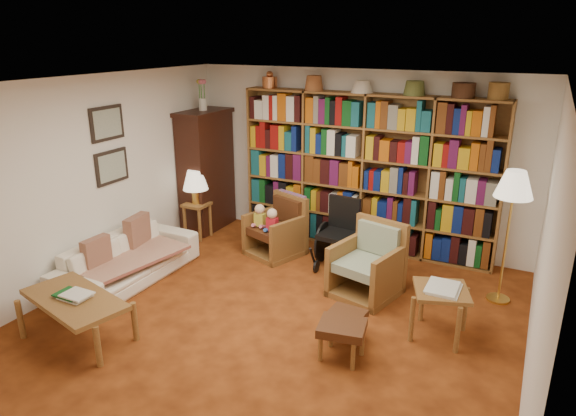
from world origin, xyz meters
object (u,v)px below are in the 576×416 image
Objects in this scene: armchair_leather at (278,229)px; armchair_sage at (368,266)px; floor_lamp at (514,190)px; side_table_papers at (441,296)px; footstool_b at (342,330)px; coffee_table at (75,302)px; sofa at (128,260)px; side_table_lamp at (197,213)px; wheelchair at (340,235)px; footstool_a at (347,317)px.

armchair_sage reaches higher than armchair_leather.
side_table_papers is at bearing -114.29° from floor_lamp.
footstool_b is at bearing -81.74° from armchair_sage.
sofa is at bearing 111.18° from coffee_table.
side_table_lamp is 0.61× the size of armchair_leather.
side_table_lamp is at bearing -179.00° from wheelchair.
side_table_lamp is 1.44× the size of footstool_a.
armchair_sage reaches higher than footstool_a.
armchair_leather is (1.26, 1.62, 0.06)m from sofa.
wheelchair reaches higher than sofa.
side_table_lamp is 0.82× the size of side_table_papers.
sofa reaches higher than coffee_table.
armchair_sage is 1.33× the size of side_table_papers.
footstool_a is 0.34m from footstool_b.
sofa is 2.93× the size of side_table_papers.
footstool_a is (-0.82, -0.47, -0.20)m from side_table_papers.
armchair_leather is 1.60m from armchair_sage.
side_table_lamp is 4.41m from floor_lamp.
footstool_a is at bearing -28.15° from side_table_lamp.
side_table_lamp is at bearing 179.28° from floor_lamp.
wheelchair is at bearing 135.86° from armchair_sage.
wheelchair is (0.93, 0.01, 0.07)m from armchair_leather.
footstool_b is (-0.74, -0.80, -0.15)m from side_table_papers.
side_table_lamp is at bearing 147.85° from footstool_b.
footstool_b is at bearing -32.15° from side_table_lamp.
armchair_sage is 2.33× the size of footstool_a.
armchair_sage is (2.77, 1.07, 0.05)m from sofa.
side_table_papers is 3.65m from coffee_table.
footstool_b is at bearing -123.27° from floor_lamp.
sofa is 3.75m from side_table_papers.
footstool_a is (0.71, -1.64, -0.17)m from wheelchair.
floor_lamp is at bearing -2.66° from wheelchair.
wheelchair is 1.92m from side_table_papers.
wheelchair reaches higher than coffee_table.
footstool_b is at bearing -77.23° from footstool_a.
side_table_papers is (2.46, -1.16, 0.11)m from armchair_leather.
armchair_leather is (1.36, 0.03, -0.04)m from side_table_lamp.
floor_lamp reaches higher than armchair_leather.
footstool_b is at bearing -96.12° from sofa.
side_table_lamp reaches higher than footstool_a.
armchair_sage is 0.56× the size of floor_lamp.
wheelchair is 3.33m from coffee_table.
coffee_table is (-1.71, -2.86, -0.00)m from wheelchair.
coffee_table is at bearing -78.47° from side_table_lamp.
armchair_leather is at bearing 1.20° from side_table_lamp.
sofa is at bearing -127.82° from armchair_leather.
armchair_leather is 1.00× the size of armchair_sage.
side_table_papers reaches higher than footstool_b.
sofa is 2.19× the size of armchair_leather.
footstool_b is (3.07, -1.93, -0.08)m from side_table_lamp.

